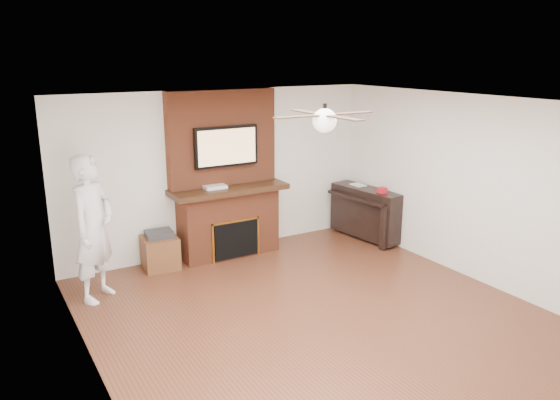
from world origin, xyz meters
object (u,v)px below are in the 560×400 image
fireplace (226,191)px  side_table (160,251)px  person (94,228)px  piano (366,212)px

fireplace → side_table: size_ratio=4.46×
person → piano: (4.39, 0.10, -0.47)m
side_table → piano: piano is taller
fireplace → person: bearing=-162.9°
fireplace → piano: 2.41m
person → piano: 4.42m
side_table → piano: size_ratio=0.41×
fireplace → side_table: bearing=-176.5°
fireplace → person: (-2.10, -0.65, -0.07)m
side_table → piano: (3.39, -0.48, 0.20)m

